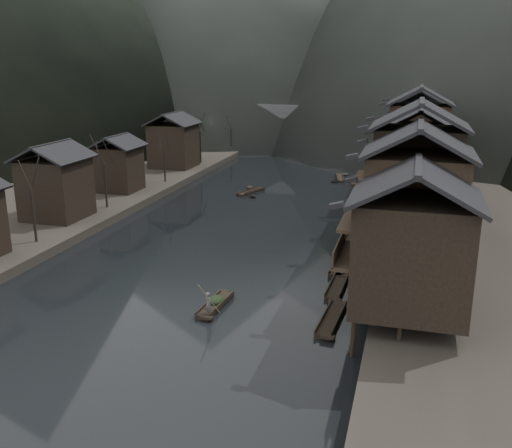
% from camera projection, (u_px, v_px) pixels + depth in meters
% --- Properties ---
extents(water, '(300.00, 300.00, 0.00)m').
position_uv_depth(water, '(200.00, 275.00, 48.93)').
color(water, black).
rests_on(water, ground).
extents(left_bank, '(40.00, 200.00, 1.20)m').
position_uv_depth(left_bank, '(89.00, 166.00, 94.78)').
color(left_bank, '#2D2823').
rests_on(left_bank, ground).
extents(stilt_houses, '(9.00, 67.60, 14.94)m').
position_uv_depth(stilt_houses, '(417.00, 151.00, 59.80)').
color(stilt_houses, black).
rests_on(stilt_houses, ground).
extents(left_houses, '(8.10, 53.20, 8.73)m').
position_uv_depth(left_houses, '(103.00, 160.00, 71.24)').
color(left_houses, black).
rests_on(left_houses, left_bank).
extents(bare_trees, '(3.80, 72.75, 7.60)m').
position_uv_depth(bare_trees, '(131.00, 153.00, 71.01)').
color(bare_trees, black).
rests_on(bare_trees, left_bank).
extents(moored_sampans, '(2.45, 73.41, 0.47)m').
position_uv_depth(moored_sampans, '(367.00, 205.00, 71.44)').
color(moored_sampans, black).
rests_on(moored_sampans, water).
extents(midriver_boats, '(13.00, 18.81, 0.45)m').
position_uv_depth(midriver_boats, '(299.00, 184.00, 83.50)').
color(midriver_boats, black).
rests_on(midriver_boats, water).
extents(stone_bridge, '(40.00, 6.00, 9.00)m').
position_uv_depth(stone_bridge, '(328.00, 125.00, 114.06)').
color(stone_bridge, '#4C4C4F').
rests_on(stone_bridge, ground).
extents(hero_sampan, '(1.48, 5.32, 0.44)m').
position_uv_depth(hero_sampan, '(215.00, 305.00, 42.67)').
color(hero_sampan, black).
rests_on(hero_sampan, water).
extents(cargo_heap, '(1.16, 1.52, 0.70)m').
position_uv_depth(cargo_heap, '(216.00, 296.00, 42.73)').
color(cargo_heap, black).
rests_on(cargo_heap, hero_sampan).
extents(boatman, '(0.75, 0.75, 1.76)m').
position_uv_depth(boatman, '(208.00, 301.00, 40.62)').
color(boatman, '#575759').
rests_on(boatman, hero_sampan).
extents(bamboo_pole, '(0.90, 2.54, 3.39)m').
position_uv_depth(bamboo_pole, '(210.00, 267.00, 39.85)').
color(bamboo_pole, '#8C7A51').
rests_on(bamboo_pole, boatman).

